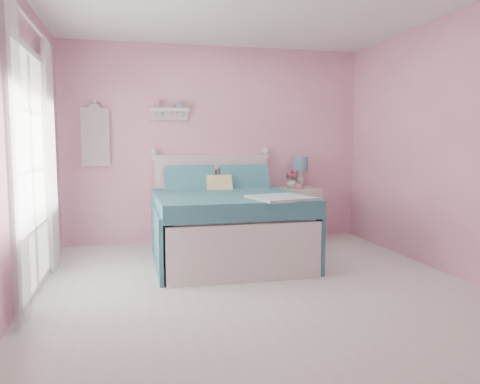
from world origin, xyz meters
name	(u,v)px	position (x,y,z in m)	size (l,w,h in m)	color
floor	(260,289)	(0.00, 0.00, 0.00)	(4.50, 4.50, 0.00)	silver
room_shell	(261,113)	(0.00, 0.00, 1.58)	(4.50, 4.50, 4.50)	pink
bed	(225,223)	(-0.08, 1.24, 0.40)	(1.62, 2.02, 1.17)	silver
nightstand	(298,214)	(1.09, 1.99, 0.36)	(0.50, 0.49, 0.72)	silver
table_lamp	(300,166)	(1.14, 2.08, 1.01)	(0.21, 0.21, 0.42)	white
vase	(292,183)	(0.98, 1.98, 0.79)	(0.14, 0.14, 0.15)	silver
teacup	(299,186)	(1.03, 1.82, 0.76)	(0.10, 0.10, 0.08)	pink
roses	(292,174)	(0.98, 1.97, 0.91)	(0.14, 0.11, 0.12)	#BE4163
wall_shelf	(169,111)	(-0.63, 2.19, 1.73)	(0.50, 0.15, 0.25)	silver
hanging_dress	(95,137)	(-1.55, 2.18, 1.40)	(0.34, 0.03, 0.72)	white
french_door	(31,172)	(-1.97, 0.40, 1.07)	(0.04, 1.32, 2.16)	silver
curtain_near	(16,163)	(-1.92, -0.34, 1.18)	(0.04, 0.40, 2.32)	white
curtain_far	(51,157)	(-1.92, 1.14, 1.18)	(0.04, 0.40, 2.32)	white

